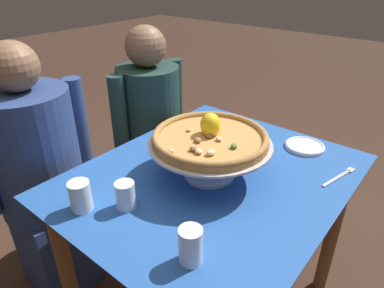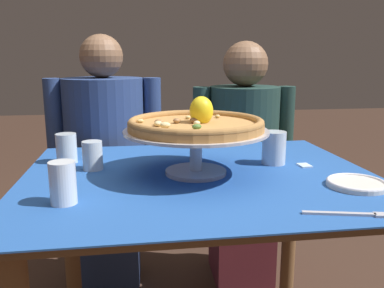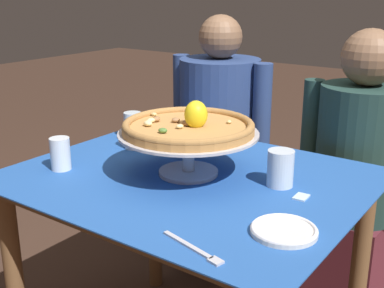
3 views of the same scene
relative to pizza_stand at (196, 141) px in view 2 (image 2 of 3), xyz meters
name	(u,v)px [view 2 (image 2 of 3)]	position (x,y,z in m)	size (l,w,h in m)	color
dining_table	(200,212)	(0.01, -0.01, -0.23)	(1.07, 0.88, 0.75)	brown
pizza_stand	(196,141)	(0.00, 0.00, 0.00)	(0.44, 0.44, 0.14)	#B7B7C1
pizza	(196,123)	(0.00, 0.00, 0.05)	(0.41, 0.41, 0.10)	#BC8447
water_glass_back_left	(67,150)	(-0.41, 0.20, -0.06)	(0.07, 0.07, 0.10)	silver
water_glass_front_left	(63,186)	(-0.36, -0.21, -0.06)	(0.06, 0.06, 0.11)	white
water_glass_side_left	(93,157)	(-0.32, 0.10, -0.06)	(0.06, 0.06, 0.09)	silver
water_glass_side_right	(274,150)	(0.28, 0.08, -0.06)	(0.08, 0.08, 0.11)	silver
side_plate	(357,183)	(0.42, -0.19, -0.09)	(0.16, 0.16, 0.02)	silver
dinner_fork	(351,214)	(0.30, -0.38, -0.10)	(0.19, 0.06, 0.01)	#B7B7C1
sugar_packet	(305,165)	(0.37, 0.03, -0.10)	(0.05, 0.04, 0.01)	silver
diner_left	(107,168)	(-0.32, 0.68, -0.26)	(0.52, 0.38, 1.21)	navy
diner_right	(243,170)	(0.34, 0.66, -0.29)	(0.49, 0.34, 1.18)	maroon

